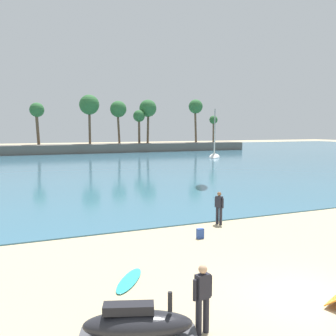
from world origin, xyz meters
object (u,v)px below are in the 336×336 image
Objects in this scene: surfboard at (129,280)px; sailboat_near_shore at (214,153)px; person_rigging_by_gear at (203,297)px; backpack_near_kite at (200,234)px; person_at_waterline at (219,207)px; watercraft_on_trailer at (137,327)px.

sailboat_near_shore is at bearing 1.07° from surfboard.
person_rigging_by_gear is 3.78m from surfboard.
backpack_near_kite is 5.47m from surfboard.
backpack_near_kite is at bearing -138.96° from person_at_waterline.
person_rigging_by_gear is at bearing 0.12° from watercraft_on_trailer.
sailboat_near_shore reaches higher than watercraft_on_trailer.
person_rigging_by_gear and person_at_waterline have the same top height.
person_at_waterline is at bearing 56.47° from person_rigging_by_gear.
sailboat_near_shore is (30.52, 48.08, 0.33)m from watercraft_on_trailer.
person_rigging_by_gear is 7.91m from backpack_near_kite.
backpack_near_kite is (3.73, 6.94, -0.69)m from person_rigging_by_gear.
sailboat_near_shore is at bearing 58.52° from backpack_near_kite.
watercraft_on_trailer is at bearing -130.27° from person_at_waterline.
watercraft_on_trailer reaches higher than surfboard.
person_rigging_by_gear reaches higher than watercraft_on_trailer.
surfboard is at bearing 74.73° from watercraft_on_trailer.
sailboat_near_shore is (25.18, 41.13, 0.64)m from backpack_near_kite.
person_at_waterline is at bearing 49.73° from watercraft_on_trailer.
person_at_waterline reaches higher than watercraft_on_trailer.
person_rigging_by_gear is 10.49m from person_at_waterline.
backpack_near_kite is 0.21× the size of surfboard.
watercraft_on_trailer is 1.66m from person_rigging_by_gear.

